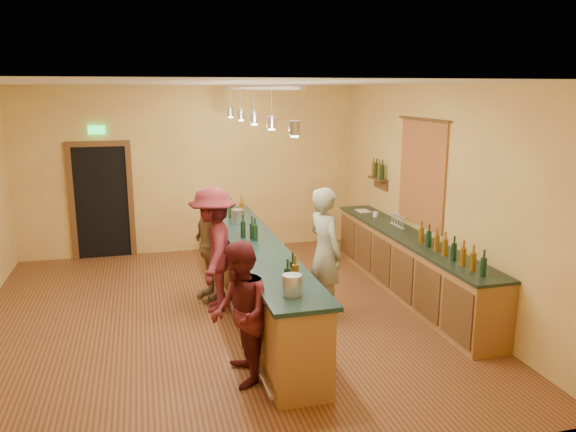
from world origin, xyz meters
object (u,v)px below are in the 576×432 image
object	(u,v)px
tasting_bar	(256,273)
customer_b	(210,246)
customer_a	(240,314)
back_counter	(409,264)
bartender	(325,253)
customer_c	(214,249)
bar_stool	(325,233)

from	to	relation	value
tasting_bar	customer_b	world-z (taller)	customer_b
customer_a	customer_b	world-z (taller)	customer_b
back_counter	bartender	xyz separation A→B (m)	(-1.53, -0.50, 0.43)
back_counter	customer_a	size ratio (longest dim) A/B	2.90
customer_c	bar_stool	distance (m)	2.98
bartender	customer_a	size ratio (longest dim) A/B	1.17
customer_b	bar_stool	size ratio (longest dim) A/B	2.54
back_counter	bar_stool	xyz separation A→B (m)	(-0.70, 2.02, 0.02)
bartender	customer_c	bearing A→B (deg)	52.98
customer_a	bar_stool	world-z (taller)	customer_a
tasting_bar	customer_c	size ratio (longest dim) A/B	2.84
tasting_bar	bar_stool	bearing A→B (deg)	51.61
customer_b	bar_stool	bearing A→B (deg)	106.27
back_counter	customer_b	world-z (taller)	customer_b
bartender	customer_c	distance (m)	1.60
back_counter	bar_stool	size ratio (longest dim) A/B	6.93
tasting_bar	customer_c	xyz separation A→B (m)	(-0.55, 0.33, 0.29)
customer_a	bar_stool	xyz separation A→B (m)	(2.29, 4.02, -0.27)
back_counter	customer_a	xyz separation A→B (m)	(-2.99, -2.00, 0.30)
customer_b	back_counter	bearing A→B (deg)	63.15
tasting_bar	bartender	bearing A→B (deg)	-19.48
back_counter	customer_b	size ratio (longest dim) A/B	2.73
tasting_bar	bartender	world-z (taller)	bartender
tasting_bar	customer_b	distance (m)	0.96
back_counter	customer_a	bearing A→B (deg)	-146.26
customer_a	customer_c	distance (m)	2.15
back_counter	bartender	distance (m)	1.67
back_counter	bar_stool	world-z (taller)	back_counter
customer_a	customer_b	size ratio (longest dim) A/B	0.94
customer_b	customer_c	distance (m)	0.42
customer_a	bar_stool	distance (m)	4.63
tasting_bar	bar_stool	size ratio (longest dim) A/B	7.77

